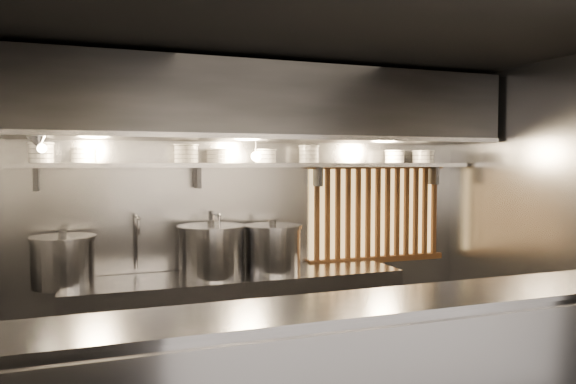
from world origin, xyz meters
TOP-DOWN VIEW (x-y plane):
  - ceiling at (0.00, 0.00)m, footprint 4.50×4.50m
  - wall_back at (0.00, 1.50)m, footprint 4.50×0.00m
  - wall_right at (2.25, 0.00)m, footprint 0.00×3.00m
  - cooking_bench at (-0.30, 1.13)m, footprint 3.00×0.70m
  - bowl_shelf at (0.00, 1.32)m, footprint 4.40×0.34m
  - exhaust_hood at (0.00, 1.10)m, footprint 4.40×0.81m
  - wood_screen at (1.30, 1.45)m, footprint 1.56×0.09m
  - faucet_left at (-1.15, 1.37)m, footprint 0.04×0.30m
  - faucet_right at (-0.45, 1.37)m, footprint 0.04×0.30m
  - heat_lamp at (-1.90, 0.85)m, footprint 0.25×0.35m
  - pendant_bulb at (-0.10, 1.20)m, footprint 0.09×0.09m
  - stock_pot_left at (-1.75, 1.16)m, footprint 0.66×0.66m
  - stock_pot_mid at (-0.54, 1.13)m, footprint 0.75×0.75m
  - stock_pot_right at (0.04, 1.14)m, footprint 0.71×0.71m
  - bowl_stack_0 at (-1.90, 1.32)m, footprint 0.21×0.21m
  - bowl_stack_1 at (-1.57, 1.32)m, footprint 0.22×0.22m
  - bowl_stack_2 at (-0.72, 1.32)m, footprint 0.23×0.23m
  - bowl_stack_3 at (-0.42, 1.32)m, footprint 0.24×0.24m
  - bowl_stack_4 at (0.03, 1.32)m, footprint 0.21×0.21m
  - bowl_stack_5 at (0.47, 1.32)m, footprint 0.20×0.20m
  - bowl_stack_6 at (1.43, 1.32)m, footprint 0.21×0.21m
  - bowl_stack_7 at (1.77, 1.32)m, footprint 0.24×0.24m

SIDE VIEW (x-z plane):
  - cooking_bench at x=-0.30m, z-range 0.00..0.90m
  - stock_pot_left at x=-1.75m, z-range 0.88..1.33m
  - stock_pot_right at x=0.04m, z-range 0.88..1.36m
  - stock_pot_mid at x=-0.54m, z-range 0.88..1.38m
  - faucet_left at x=-1.15m, z-range 1.06..1.56m
  - faucet_right at x=-0.45m, z-range 1.06..1.56m
  - wood_screen at x=1.30m, z-range 0.86..1.90m
  - wall_back at x=0.00m, z-range -0.85..3.65m
  - wall_right at x=2.25m, z-range -0.10..2.90m
  - bowl_shelf at x=0.00m, z-range 1.86..1.90m
  - pendant_bulb at x=-0.10m, z-range 1.87..2.05m
  - bowl_stack_3 at x=-0.42m, z-range 1.90..2.03m
  - bowl_stack_7 at x=1.77m, z-range 1.90..2.03m
  - bowl_stack_1 at x=-1.57m, z-range 1.90..2.03m
  - bowl_stack_4 at x=0.03m, z-range 1.90..2.03m
  - bowl_stack_6 at x=1.43m, z-range 1.90..2.03m
  - bowl_stack_2 at x=-0.72m, z-range 1.90..2.07m
  - bowl_stack_0 at x=-1.90m, z-range 1.90..2.07m
  - bowl_stack_5 at x=0.47m, z-range 1.90..2.07m
  - heat_lamp at x=-1.90m, z-range 1.97..2.17m
  - exhaust_hood at x=0.00m, z-range 2.10..2.75m
  - ceiling at x=0.00m, z-range 2.80..2.80m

